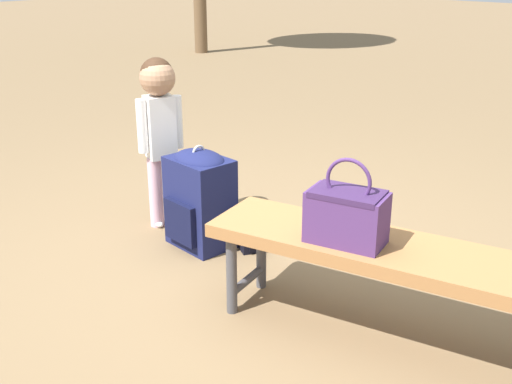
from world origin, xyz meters
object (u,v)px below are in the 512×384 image
child_standing (159,116)px  backpack_small (254,227)px  park_bench (392,258)px  handbag (347,214)px  backpack_large (200,196)px

child_standing → backpack_small: bearing=-170.2°
park_bench → handbag: handbag is taller
park_bench → child_standing: size_ratio=1.60×
park_bench → child_standing: child_standing is taller
child_standing → backpack_small: child_standing is taller
park_bench → backpack_small: 1.10m
park_bench → child_standing: 1.72m
backpack_large → park_bench: bearing=175.2°
backpack_small → park_bench: bearing=165.3°
park_bench → handbag: size_ratio=4.48×
handbag → backpack_small: handbag is taller
backpack_large → backpack_small: 0.35m
handbag → child_standing: 1.54m
child_standing → handbag: bearing=170.3°
child_standing → backpack_small: 0.86m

